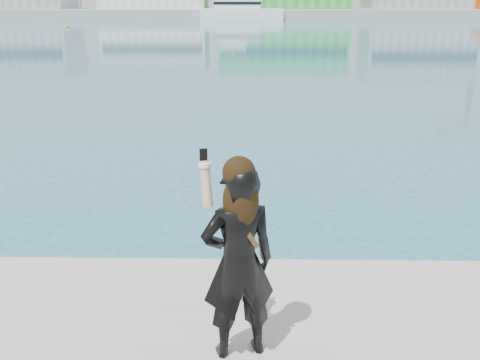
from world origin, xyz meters
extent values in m
cube|color=#9E9E99|center=(0.00, 130.00, 1.00)|extent=(320.00, 40.00, 2.00)
cube|color=white|center=(-1.42, 111.43, 1.13)|extent=(17.09, 5.15, 2.26)
cube|color=white|center=(-2.36, 111.40, 3.30)|extent=(9.53, 4.20, 2.07)
cube|color=black|center=(-2.36, 111.40, 3.30)|extent=(9.72, 4.30, 0.57)
sphere|color=yellow|center=(-26.19, 75.64, 0.00)|extent=(0.50, 0.50, 0.50)
imported|color=black|center=(0.24, -0.65, 1.60)|extent=(0.67, 0.53, 1.60)
sphere|color=black|center=(0.24, -0.67, 2.34)|extent=(0.24, 0.24, 0.24)
ellipsoid|color=black|center=(0.26, -0.72, 2.14)|extent=(0.27, 0.14, 0.43)
cylinder|color=tan|center=(0.00, -0.62, 2.24)|extent=(0.12, 0.20, 0.35)
cylinder|color=white|center=(-0.01, -0.58, 2.38)|extent=(0.10, 0.10, 0.03)
cube|color=black|center=(-0.02, -0.54, 2.43)|extent=(0.06, 0.03, 0.12)
cube|color=#4C2D14|center=(0.29, -0.73, 1.92)|extent=(0.22, 0.08, 0.33)
camera|label=1|loc=(0.32, -4.36, 3.52)|focal=40.00mm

